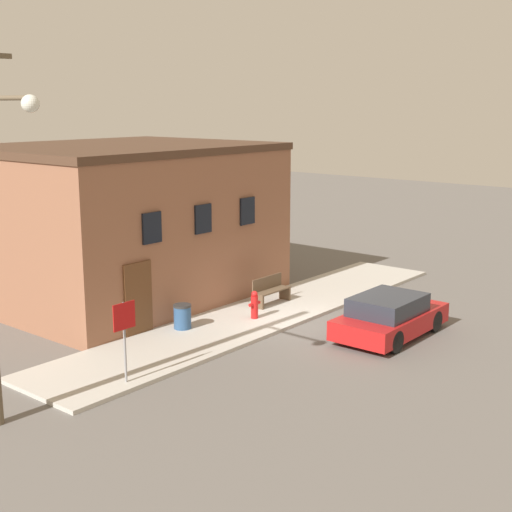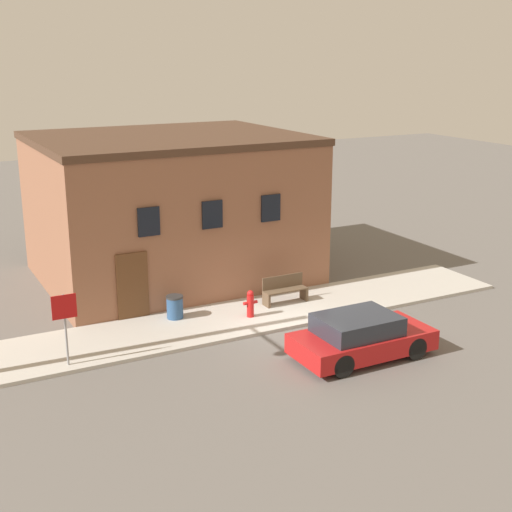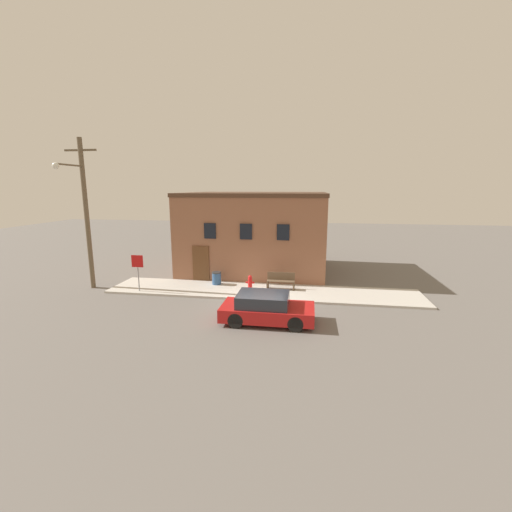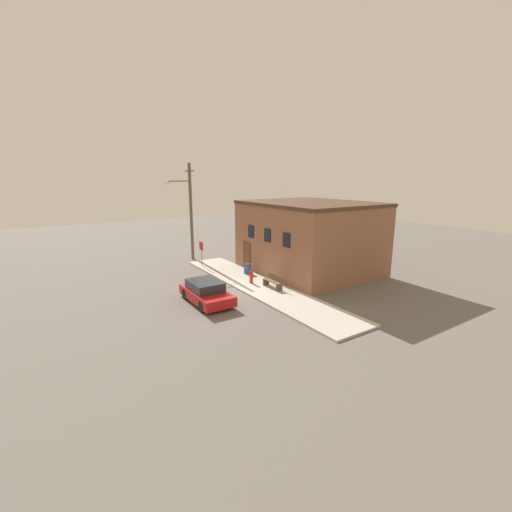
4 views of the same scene
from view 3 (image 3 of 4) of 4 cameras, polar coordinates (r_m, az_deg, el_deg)
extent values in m
plane|color=#66605B|center=(17.26, 0.38, -7.52)|extent=(80.00, 80.00, 0.00)
cube|color=#BCB7AD|center=(18.64, 1.06, -5.91)|extent=(16.77, 2.98, 0.11)
cube|color=#8E5B42|center=(23.38, 0.03, 3.78)|extent=(9.11, 7.54, 5.02)
cube|color=#4C3323|center=(23.18, 0.04, 10.25)|extent=(9.21, 7.64, 0.24)
cube|color=black|center=(20.08, -7.67, 4.18)|extent=(0.70, 0.08, 0.90)
cube|color=black|center=(19.58, -1.68, 4.10)|extent=(0.70, 0.08, 0.90)
cube|color=black|center=(19.31, 4.55, 3.96)|extent=(0.70, 0.08, 0.90)
cube|color=brown|center=(20.60, -9.15, -1.37)|extent=(1.00, 0.08, 2.20)
cylinder|color=red|center=(18.44, -1.00, -4.77)|extent=(0.22, 0.22, 0.71)
sphere|color=red|center=(18.33, -1.01, -3.53)|extent=(0.20, 0.20, 0.20)
cylinder|color=red|center=(18.44, -1.53, -4.42)|extent=(0.12, 0.10, 0.10)
cylinder|color=red|center=(18.39, -0.47, -4.47)|extent=(0.12, 0.10, 0.10)
cylinder|color=gray|center=(19.35, -19.03, -2.71)|extent=(0.06, 0.06, 1.96)
cube|color=red|center=(19.19, -19.19, -0.82)|extent=(0.65, 0.02, 0.65)
cube|color=brown|center=(18.91, 1.97, -4.80)|extent=(0.08, 0.44, 0.43)
cube|color=brown|center=(18.80, 6.32, -4.96)|extent=(0.08, 0.44, 0.43)
cube|color=brown|center=(18.78, 4.15, -4.19)|extent=(1.51, 0.44, 0.04)
cube|color=brown|center=(18.91, 4.21, -3.34)|extent=(1.51, 0.04, 0.43)
cylinder|color=#2D517F|center=(19.84, -6.58, -3.75)|extent=(0.51, 0.51, 0.66)
cylinder|color=#2D2D2D|center=(19.75, -6.60, -2.74)|extent=(0.54, 0.54, 0.06)
cylinder|color=brown|center=(20.93, -26.39, 6.06)|extent=(0.25, 0.25, 8.17)
cylinder|color=brown|center=(20.13, -28.67, 13.17)|extent=(0.09, 1.94, 0.09)
sphere|color=silver|center=(19.35, -30.41, 12.84)|extent=(0.32, 0.32, 0.32)
cube|color=brown|center=(20.97, -27.24, 15.42)|extent=(1.80, 0.10, 0.10)
cylinder|color=black|center=(15.29, 6.85, -8.88)|extent=(0.63, 0.20, 0.63)
cylinder|color=black|center=(13.78, 6.59, -11.19)|extent=(0.63, 0.20, 0.63)
cylinder|color=black|center=(15.54, -2.14, -8.46)|extent=(0.63, 0.20, 0.63)
cylinder|color=black|center=(14.06, -3.42, -10.66)|extent=(0.63, 0.20, 0.63)
cube|color=red|center=(14.57, 1.95, -9.27)|extent=(3.88, 1.82, 0.55)
cube|color=#282D38|center=(14.41, 1.19, -7.25)|extent=(2.13, 1.60, 0.51)
camera|label=1|loc=(19.78, -70.25, 6.91)|focal=50.00mm
camera|label=2|loc=(12.96, -88.54, 11.79)|focal=50.00mm
camera|label=4|loc=(16.59, 79.40, 7.24)|focal=24.00mm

